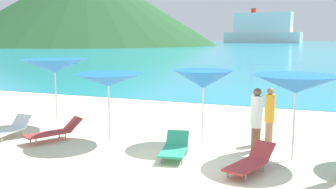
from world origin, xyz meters
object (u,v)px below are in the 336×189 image
lounge_chair_2 (175,148)px  cruise_ship (262,30)px  lounge_chair_3 (54,131)px  umbrella_3 (296,84)px  beachgoer_2 (270,114)px  lounge_chair_4 (250,161)px  beachgoer_1 (256,118)px  umbrella_2 (203,79)px  lounge_chair_0 (9,129)px  umbrella_1 (108,80)px  umbrella_0 (55,66)px

lounge_chair_2 → cruise_ship: (-30.44, 247.36, 8.39)m
lounge_chair_3 → umbrella_3: bearing=34.6°
beachgoer_2 → lounge_chair_4: bearing=42.5°
beachgoer_1 → lounge_chair_3: bearing=10.3°
cruise_ship → beachgoer_1: bearing=-73.6°
lounge_chair_3 → cruise_ship: cruise_ship is taller
beachgoer_1 → umbrella_2: bearing=-12.4°
umbrella_2 → cruise_ship: cruise_ship is taller
lounge_chair_4 → beachgoer_2: bearing=107.4°
lounge_chair_0 → beachgoer_2: (7.63, 2.26, 0.62)m
cruise_ship → umbrella_1: bearing=-74.6°
umbrella_0 → lounge_chair_0: bearing=-104.5°
umbrella_1 → lounge_chair_2: bearing=-19.7°
umbrella_3 → beachgoer_2: bearing=118.9°
umbrella_1 → lounge_chair_3: size_ratio=1.22×
beachgoer_2 → lounge_chair_2: bearing=2.0°
umbrella_0 → umbrella_2: (5.33, -0.12, -0.24)m
lounge_chair_3 → lounge_chair_0: bearing=-145.2°
beachgoer_2 → umbrella_3: bearing=73.5°
umbrella_2 → lounge_chair_3: umbrella_2 is taller
umbrella_3 → cruise_ship: 248.75m
umbrella_1 → beachgoer_2: (4.53, 1.42, -0.95)m
umbrella_1 → beachgoer_2: umbrella_1 is taller
umbrella_3 → lounge_chair_4: umbrella_3 is taller
umbrella_0 → lounge_chair_2: size_ratio=1.67×
umbrella_1 → cruise_ship: bearing=96.5°
umbrella_0 → beachgoer_1: 7.05m
umbrella_3 → lounge_chair_3: (-6.79, -0.73, -1.64)m
lounge_chair_4 → lounge_chair_0: bearing=-163.5°
lounge_chair_0 → lounge_chair_4: size_ratio=0.99×
umbrella_1 → lounge_chair_0: bearing=-164.9°
umbrella_3 → beachgoer_2: 1.86m
umbrella_3 → umbrella_1: bearing=-179.2°
umbrella_0 → umbrella_3: (7.91, -0.85, -0.19)m
umbrella_3 → lounge_chair_2: (-2.85, -0.94, -1.67)m
umbrella_3 → beachgoer_1: 1.47m
lounge_chair_4 → beachgoer_1: size_ratio=0.97×
lounge_chair_3 → umbrella_2: bearing=47.6°
lounge_chair_3 → beachgoer_2: bearing=47.4°
umbrella_1 → umbrella_2: umbrella_2 is taller
umbrella_3 → lounge_chair_3: size_ratio=1.23×
lounge_chair_0 → lounge_chair_3: (1.58, 0.18, 0.03)m
umbrella_3 → lounge_chair_0: umbrella_3 is taller
umbrella_2 → lounge_chair_4: umbrella_2 is taller
lounge_chair_0 → beachgoer_2: 7.98m
umbrella_3 → cruise_ship: size_ratio=0.04×
lounge_chair_3 → lounge_chair_4: (5.94, -0.59, -0.04)m
umbrella_0 → umbrella_3: 7.96m
lounge_chair_3 → lounge_chair_2: bearing=25.4°
lounge_chair_3 → lounge_chair_4: bearing=22.7°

